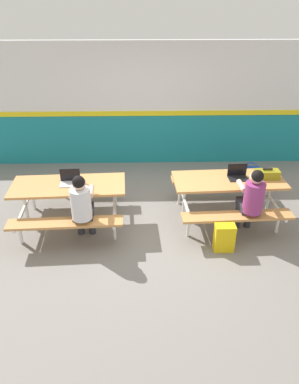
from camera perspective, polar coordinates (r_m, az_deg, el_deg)
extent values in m
cube|color=gray|center=(6.18, 0.05, -5.47)|extent=(10.00, 10.00, 0.02)
cube|color=teal|center=(8.25, -0.40, 8.26)|extent=(8.00, 0.12, 1.10)
cube|color=yellow|center=(7.99, -0.41, 12.10)|extent=(8.00, 0.03, 0.10)
cube|color=silver|center=(7.86, -0.44, 17.47)|extent=(6.72, 0.12, 1.40)
cube|color=tan|center=(6.04, -12.50, 0.97)|extent=(1.85, 0.83, 0.04)
cube|color=tan|center=(5.65, -12.96, -4.68)|extent=(1.74, 0.36, 0.04)
cube|color=tan|center=(6.73, -11.59, 1.37)|extent=(1.74, 0.36, 0.04)
cube|color=white|center=(6.37, -18.62, -2.20)|extent=(0.04, 0.04, 0.70)
cube|color=white|center=(6.35, -18.68, -1.90)|extent=(0.11, 1.55, 0.04)
cube|color=white|center=(6.03, -19.43, -5.89)|extent=(0.04, 0.04, 0.41)
cube|color=white|center=(6.86, -17.54, -1.02)|extent=(0.04, 0.04, 0.41)
cube|color=white|center=(6.15, -5.42, -1.82)|extent=(0.04, 0.04, 0.70)
cube|color=white|center=(6.13, -5.43, -1.50)|extent=(0.11, 1.55, 0.04)
cube|color=white|center=(5.80, -5.41, -5.64)|extent=(0.04, 0.04, 0.41)
cube|color=white|center=(6.66, -5.30, -0.63)|extent=(0.04, 0.04, 0.41)
cube|color=tan|center=(6.20, 12.17, 1.79)|extent=(1.85, 0.83, 0.04)
cube|color=tan|center=(5.82, 13.45, -3.64)|extent=(1.74, 0.36, 0.04)
cube|color=tan|center=(6.87, 10.59, 2.10)|extent=(1.74, 0.36, 0.04)
cube|color=white|center=(6.22, 5.35, -1.42)|extent=(0.04, 0.04, 0.70)
cube|color=white|center=(6.20, 5.37, -1.10)|extent=(0.11, 1.55, 0.04)
cube|color=white|center=(5.88, 6.04, -5.16)|extent=(0.04, 0.04, 0.41)
cube|color=white|center=(6.73, 4.65, -0.27)|extent=(0.04, 0.04, 0.41)
cube|color=white|center=(6.60, 17.93, -0.90)|extent=(0.04, 0.04, 0.70)
cube|color=white|center=(6.58, 17.98, -0.60)|extent=(0.11, 1.55, 0.04)
cube|color=white|center=(6.28, 19.28, -4.37)|extent=(0.04, 0.04, 0.41)
cube|color=white|center=(7.08, 16.38, 0.15)|extent=(0.04, 0.04, 0.41)
cylinder|color=#2D2D38|center=(6.00, -10.70, -4.55)|extent=(0.11, 0.11, 0.45)
cylinder|color=#2D2D38|center=(5.98, -8.98, -4.50)|extent=(0.11, 0.11, 0.45)
cube|color=#2D2D38|center=(5.71, -10.20, -3.00)|extent=(0.32, 0.39, 0.12)
cylinder|color=silver|center=(5.44, -10.57, -1.82)|extent=(0.30, 0.30, 0.48)
cylinder|color=beige|center=(5.58, -11.90, 0.04)|extent=(0.09, 0.30, 0.08)
cylinder|color=beige|center=(5.55, -9.04, 0.14)|extent=(0.09, 0.30, 0.08)
sphere|color=beige|center=(5.29, -10.88, 1.35)|extent=(0.20, 0.20, 0.20)
sphere|color=black|center=(5.25, -10.94, 1.53)|extent=(0.18, 0.18, 0.18)
cylinder|color=#2D2D38|center=(6.22, 13.52, -3.56)|extent=(0.11, 0.11, 0.45)
cylinder|color=#2D2D38|center=(6.27, 15.09, -3.47)|extent=(0.11, 0.11, 0.45)
cube|color=#2D2D38|center=(5.98, 15.05, -2.00)|extent=(0.32, 0.39, 0.12)
cylinder|color=#8C3372|center=(5.72, 15.86, -0.84)|extent=(0.30, 0.30, 0.48)
cylinder|color=beige|center=(5.79, 14.08, 0.92)|extent=(0.09, 0.30, 0.08)
cylinder|color=beige|center=(5.88, 16.68, 1.00)|extent=(0.09, 0.30, 0.08)
sphere|color=beige|center=(5.58, 16.25, 2.20)|extent=(0.20, 0.20, 0.20)
sphere|color=black|center=(5.54, 16.40, 2.38)|extent=(0.18, 0.18, 0.18)
cube|color=silver|center=(6.02, -12.22, 1.21)|extent=(0.33, 0.23, 0.01)
cube|color=black|center=(6.06, -12.22, 2.62)|extent=(0.32, 0.02, 0.21)
cube|color=black|center=(6.23, 13.59, 2.05)|extent=(0.33, 0.23, 0.01)
cube|color=black|center=(6.27, 13.44, 3.40)|extent=(0.32, 0.02, 0.21)
cube|color=olive|center=(6.36, 17.74, 2.65)|extent=(0.40, 0.18, 0.14)
cube|color=black|center=(6.32, 17.87, 3.42)|extent=(0.16, 0.02, 0.02)
cube|color=yellow|center=(5.67, 11.51, -6.95)|extent=(0.30, 0.18, 0.44)
cube|color=yellow|center=(5.79, 11.23, -6.84)|extent=(0.21, 0.04, 0.19)
cube|color=#1E47B2|center=(7.68, 15.32, 2.48)|extent=(0.34, 0.14, 0.36)
torus|color=#1E47B2|center=(7.58, 15.55, 4.10)|extent=(0.21, 0.21, 0.02)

